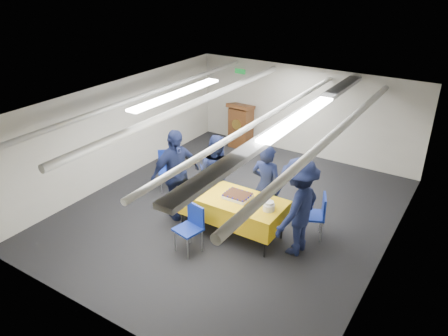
{
  "coord_description": "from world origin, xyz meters",
  "views": [
    {
      "loc": [
        3.99,
        -6.56,
        4.7
      ],
      "look_at": [
        -0.07,
        -0.2,
        1.05
      ],
      "focal_mm": 35.0,
      "sensor_mm": 36.0,
      "label": 1
    }
  ],
  "objects": [
    {
      "name": "plate_stack_left",
      "position": [
        -0.4,
        -0.71,
        0.85
      ],
      "size": [
        0.2,
        0.2,
        0.17
      ],
      "color": "white",
      "rests_on": "serving_table"
    },
    {
      "name": "sheet_cake",
      "position": [
        0.49,
        -0.62,
        0.81
      ],
      "size": [
        0.48,
        0.37,
        0.09
      ],
      "color": "white",
      "rests_on": "serving_table"
    },
    {
      "name": "sailor_a",
      "position": [
        0.78,
        -0.05,
        0.83
      ],
      "size": [
        0.61,
        0.41,
        1.66
      ],
      "primitive_type": "imported",
      "rotation": [
        0.0,
        0.0,
        3.16
      ],
      "color": "black",
      "rests_on": "ground"
    },
    {
      "name": "chair_right",
      "position": [
        1.77,
        0.07,
        0.53
      ],
      "size": [
        0.55,
        0.55,
        0.87
      ],
      "color": "gray",
      "rests_on": "ground"
    },
    {
      "name": "chair_near",
      "position": [
        0.07,
        -1.47,
        0.53
      ],
      "size": [
        0.5,
        0.5,
        0.87
      ],
      "color": "gray",
      "rests_on": "ground"
    },
    {
      "name": "sailor_d",
      "position": [
        1.63,
        -0.53,
        0.89
      ],
      "size": [
        0.78,
        1.21,
        1.78
      ],
      "primitive_type": "imported",
      "rotation": [
        0.0,
        0.0,
        -1.68
      ],
      "color": "black",
      "rests_on": "ground"
    },
    {
      "name": "ground",
      "position": [
        0.0,
        0.0,
        0.0
      ],
      "size": [
        7.0,
        7.0,
        0.0
      ],
      "primitive_type": "plane",
      "color": "black",
      "rests_on": "ground"
    },
    {
      "name": "podium",
      "position": [
        -1.6,
        3.05,
        0.61
      ],
      "size": [
        0.62,
        0.53,
        1.25
      ],
      "color": "brown",
      "rests_on": "ground"
    },
    {
      "name": "plate_stack_right",
      "position": [
        1.17,
        -0.71,
        0.85
      ],
      "size": [
        0.21,
        0.21,
        0.17
      ],
      "color": "white",
      "rests_on": "serving_table"
    },
    {
      "name": "room_shell",
      "position": [
        0.09,
        0.41,
        1.81
      ],
      "size": [
        6.0,
        7.0,
        2.3
      ],
      "color": "beige",
      "rests_on": "ground"
    },
    {
      "name": "sailor_c",
      "position": [
        -0.86,
        -0.7,
        0.91
      ],
      "size": [
        0.77,
        1.16,
        1.83
      ],
      "primitive_type": "imported",
      "rotation": [
        0.0,
        0.0,
        1.24
      ],
      "color": "black",
      "rests_on": "ground"
    },
    {
      "name": "sailor_b",
      "position": [
        -0.34,
        -0.08,
        0.81
      ],
      "size": [
        0.82,
        0.65,
        1.63
      ],
      "primitive_type": "imported",
      "rotation": [
        0.0,
        0.0,
        3.18
      ],
      "color": "black",
      "rests_on": "ground"
    },
    {
      "name": "serving_table",
      "position": [
        0.38,
        -0.66,
        0.56
      ],
      "size": [
        2.02,
        0.91,
        0.77
      ],
      "color": "black",
      "rests_on": "ground"
    },
    {
      "name": "chair_left",
      "position": [
        -1.77,
        0.14,
        0.53
      ],
      "size": [
        0.59,
        0.59,
        0.87
      ],
      "color": "gray",
      "rests_on": "ground"
    }
  ]
}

